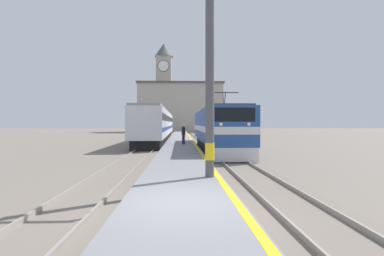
# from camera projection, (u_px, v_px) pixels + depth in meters

# --- Properties ---
(ground_plane) EXTENTS (200.00, 200.00, 0.00)m
(ground_plane) POSITION_uv_depth(u_px,v_px,m) (180.00, 142.00, 37.26)
(ground_plane) COLOR #70665B
(platform) EXTENTS (2.93, 140.00, 0.41)m
(platform) POSITION_uv_depth(u_px,v_px,m) (180.00, 143.00, 32.26)
(platform) COLOR slate
(platform) RESTS_ON ground
(rail_track_near) EXTENTS (2.83, 140.00, 0.16)m
(rail_track_near) POSITION_uv_depth(u_px,v_px,m) (209.00, 144.00, 32.38)
(rail_track_near) COLOR #70665B
(rail_track_near) RESTS_ON ground
(rail_track_far) EXTENTS (2.84, 140.00, 0.16)m
(rail_track_far) POSITION_uv_depth(u_px,v_px,m) (153.00, 144.00, 32.14)
(rail_track_far) COLOR #70665B
(rail_track_far) RESTS_ON ground
(locomotive_train) EXTENTS (2.92, 16.76, 4.49)m
(locomotive_train) POSITION_uv_depth(u_px,v_px,m) (217.00, 129.00, 25.19)
(locomotive_train) COLOR black
(locomotive_train) RESTS_ON ground
(passenger_train) EXTENTS (2.92, 33.63, 3.91)m
(passenger_train) POSITION_uv_depth(u_px,v_px,m) (159.00, 125.00, 40.35)
(passenger_train) COLOR black
(passenger_train) RESTS_ON ground
(catenary_mast) EXTENTS (2.38, 0.33, 8.17)m
(catenary_mast) POSITION_uv_depth(u_px,v_px,m) (211.00, 63.00, 10.45)
(catenary_mast) COLOR #4C4C51
(catenary_mast) RESTS_ON platform
(person_on_platform) EXTENTS (0.34, 0.34, 1.79)m
(person_on_platform) POSITION_uv_depth(u_px,v_px,m) (183.00, 134.00, 26.99)
(person_on_platform) COLOR #23232D
(person_on_platform) RESTS_ON platform
(clock_tower) EXTENTS (5.31, 5.31, 25.15)m
(clock_tower) POSITION_uv_depth(u_px,v_px,m) (164.00, 84.00, 85.60)
(clock_tower) COLOR #ADA393
(clock_tower) RESTS_ON ground
(station_building) EXTENTS (22.14, 8.68, 12.85)m
(station_building) POSITION_uv_depth(u_px,v_px,m) (180.00, 108.00, 78.59)
(station_building) COLOR #A8A399
(station_building) RESTS_ON ground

